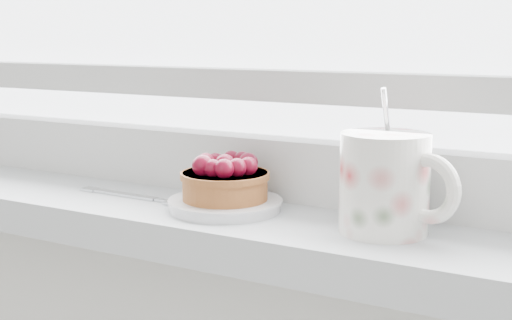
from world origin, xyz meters
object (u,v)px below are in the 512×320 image
Objects in this scene: saucer at (225,205)px; raspberry_tart at (225,179)px; floral_mug at (387,182)px; fork at (145,198)px.

saucer is 0.03m from raspberry_tart.
saucer is 0.19m from floral_mug.
floral_mug reaches higher than fork.
fork is at bearing -178.76° from raspberry_tart.
fork is at bearing -179.32° from floral_mug.
raspberry_tart is at bearing 17.67° from saucer.
saucer is at bearing -179.65° from floral_mug.
saucer is 0.11m from fork.
raspberry_tart is 0.18m from floral_mug.
raspberry_tart is 0.50× the size of fork.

